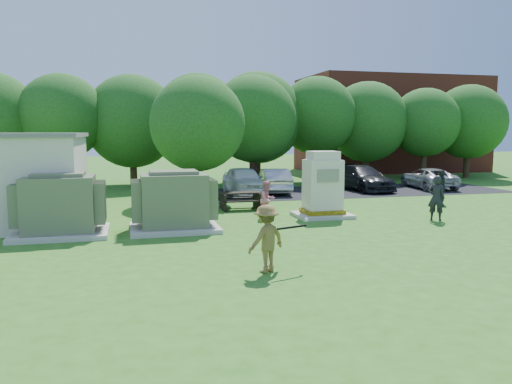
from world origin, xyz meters
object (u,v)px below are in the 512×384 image
object	(u,v)px
picnic_table	(240,199)
transformer_right	(174,202)
transformer_left	(60,206)
person_by_generator	(436,198)
car_silver_a	(274,181)
person_at_picnic	(267,200)
person_walking_right	(441,187)
generator_cabinet	(323,188)
car_dark	(362,178)
car_silver_b	(428,178)
car_white	(244,180)
batter	(266,239)

from	to	relation	value
picnic_table	transformer_right	bearing A→B (deg)	-129.46
picnic_table	transformer_left	bearing A→B (deg)	-150.57
person_by_generator	car_silver_a	world-z (taller)	person_by_generator
transformer_right	picnic_table	world-z (taller)	transformer_right
person_at_picnic	person_walking_right	xyz separation A→B (m)	(8.93, 1.64, 0.07)
car_silver_a	person_walking_right	bearing A→B (deg)	142.84
generator_cabinet	car_silver_a	bearing A→B (deg)	87.49
transformer_left	person_at_picnic	xyz separation A→B (m)	(7.47, 1.48, -0.23)
person_by_generator	picnic_table	bearing A→B (deg)	5.45
car_dark	car_silver_b	size ratio (longest dim) A/B	1.12
person_at_picnic	car_dark	xyz separation A→B (m)	(7.93, 7.83, -0.02)
picnic_table	car_silver_a	size ratio (longest dim) A/B	0.43
transformer_right	car_white	bearing A→B (deg)	63.37
picnic_table	car_silver_b	bearing A→B (deg)	22.53
car_silver_b	car_dark	bearing A→B (deg)	4.24
picnic_table	car_silver_b	world-z (taller)	car_silver_b
transformer_left	person_at_picnic	bearing A→B (deg)	11.18
transformer_right	batter	size ratio (longest dim) A/B	1.81
transformer_right	car_white	distance (m)	10.17
car_silver_a	car_dark	xyz separation A→B (m)	(5.36, -0.01, 0.03)
generator_cabinet	person_walking_right	size ratio (longest dim) A/B	1.62
transformer_left	car_dark	bearing A→B (deg)	31.15
transformer_left	batter	xyz separation A→B (m)	(5.39, -5.85, -0.14)
person_at_picnic	car_silver_b	xyz separation A→B (m)	(12.21, 7.72, -0.13)
transformer_right	car_silver_a	distance (m)	11.27
transformer_right	generator_cabinet	distance (m)	6.10
picnic_table	batter	distance (m)	9.87
transformer_left	car_white	xyz separation A→B (m)	(8.26, 9.09, -0.22)
person_walking_right	car_silver_a	world-z (taller)	person_walking_right
batter	car_dark	world-z (taller)	batter
transformer_left	person_by_generator	size ratio (longest dim) A/B	1.74
transformer_left	car_white	world-z (taller)	transformer_left
generator_cabinet	person_at_picnic	distance (m)	2.26
person_walking_right	person_by_generator	bearing A→B (deg)	6.08
batter	car_silver_b	xyz separation A→B (m)	(14.29, 15.05, -0.22)
person_by_generator	car_silver_b	xyz separation A→B (m)	(6.08, 9.81, -0.25)
transformer_left	car_dark	size ratio (longest dim) A/B	0.61
car_silver_a	car_silver_b	bearing A→B (deg)	-173.65
car_white	transformer_right	bearing A→B (deg)	-117.35
batter	car_white	bearing A→B (deg)	-128.88
generator_cabinet	car_white	xyz separation A→B (m)	(-1.42, 7.88, -0.40)
person_at_picnic	car_dark	bearing A→B (deg)	18.25
generator_cabinet	batter	xyz separation A→B (m)	(-4.28, -7.07, -0.32)
transformer_left	batter	distance (m)	7.96
generator_cabinet	car_white	bearing A→B (deg)	100.22
car_dark	car_white	bearing A→B (deg)	175.77
generator_cabinet	person_walking_right	world-z (taller)	generator_cabinet
transformer_right	car_white	size ratio (longest dim) A/B	0.68
person_walking_right	car_white	xyz separation A→B (m)	(-8.14, 5.97, -0.06)
batter	car_dark	distance (m)	18.16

